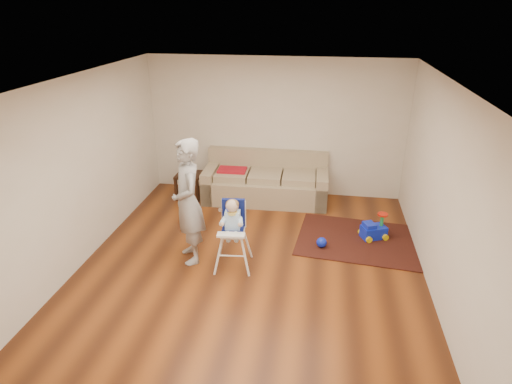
# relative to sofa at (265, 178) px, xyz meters

# --- Properties ---
(ground) EXTENTS (5.50, 5.50, 0.00)m
(ground) POSITION_rel_sofa_xyz_m (0.12, -2.30, -0.46)
(ground) COLOR #44200F
(ground) RESTS_ON ground
(room_envelope) EXTENTS (5.04, 5.52, 2.72)m
(room_envelope) POSITION_rel_sofa_xyz_m (0.12, -1.77, 1.41)
(room_envelope) COLOR beige
(room_envelope) RESTS_ON ground
(sofa) EXTENTS (2.42, 1.04, 0.92)m
(sofa) POSITION_rel_sofa_xyz_m (0.00, 0.00, 0.00)
(sofa) COLOR gray
(sofa) RESTS_ON ground
(side_table) EXTENTS (0.49, 0.49, 0.49)m
(side_table) POSITION_rel_sofa_xyz_m (-1.51, -0.10, -0.22)
(side_table) COLOR black
(side_table) RESTS_ON ground
(area_rug) EXTENTS (2.08, 1.64, 0.02)m
(area_rug) POSITION_rel_sofa_xyz_m (1.74, -1.34, -0.45)
(area_rug) COLOR black
(area_rug) RESTS_ON ground
(ride_on_toy) EXTENTS (0.47, 0.41, 0.43)m
(ride_on_toy) POSITION_rel_sofa_xyz_m (1.98, -1.23, -0.23)
(ride_on_toy) COLOR #1026DC
(ride_on_toy) RESTS_ON area_rug
(toy_ball) EXTENTS (0.16, 0.16, 0.16)m
(toy_ball) POSITION_rel_sofa_xyz_m (1.14, -1.68, -0.36)
(toy_ball) COLOR #1026DC
(toy_ball) RESTS_ON area_rug
(high_chair) EXTENTS (0.55, 0.55, 1.09)m
(high_chair) POSITION_rel_sofa_xyz_m (-0.14, -2.40, 0.06)
(high_chair) COLOR white
(high_chair) RESTS_ON ground
(adult) EXTENTS (0.73, 0.82, 1.89)m
(adult) POSITION_rel_sofa_xyz_m (-0.81, -2.29, 0.48)
(adult) COLOR #98989B
(adult) RESTS_ON ground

